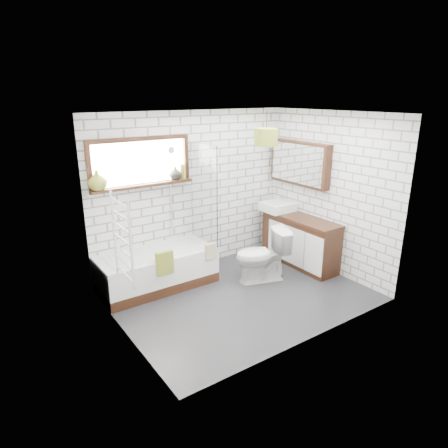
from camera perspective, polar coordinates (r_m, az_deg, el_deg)
floor at (r=5.77m, az=2.43°, el=-10.19°), size 3.40×2.60×0.01m
ceiling at (r=5.08m, az=2.82°, el=15.56°), size 3.40×2.60×0.01m
wall_back at (r=6.34m, az=-4.54°, el=4.58°), size 3.40×0.01×2.50m
wall_front at (r=4.38m, az=12.98°, el=-2.16°), size 3.40×0.01×2.50m
wall_left at (r=4.52m, az=-14.92°, el=-1.67°), size 0.01×2.60×2.50m
wall_right at (r=6.43m, az=14.85°, el=4.22°), size 0.01×2.60×2.50m
window at (r=5.82m, az=-11.77°, el=8.56°), size 1.52×0.16×0.68m
towel_radiator at (r=4.55m, az=-14.33°, el=-2.16°), size 0.06×0.52×1.00m
mirror_cabinet at (r=6.69m, az=10.75°, el=8.54°), size 0.16×1.20×0.70m
shower_riser at (r=6.10m, az=-7.60°, el=4.89°), size 0.02×0.02×1.30m
bathtub at (r=5.98m, az=-9.51°, el=-6.42°), size 1.69×0.75×0.55m
shower_screen at (r=6.01m, az=-2.90°, el=4.30°), size 0.02×0.72×1.50m
towel_green at (r=5.54m, az=-8.48°, el=-5.52°), size 0.25×0.07×0.33m
towel_beige at (r=5.88m, az=-1.94°, el=-3.90°), size 0.18×0.05×0.24m
vanity at (r=6.73m, az=10.76°, el=-2.37°), size 0.46×1.43×0.82m
basin at (r=6.88m, az=7.70°, el=2.49°), size 0.51×0.44×0.15m
tap at (r=6.97m, az=8.70°, el=3.16°), size 0.03×0.03×0.17m
toilet at (r=6.06m, az=5.42°, el=-4.52°), size 0.69×0.90×0.81m
vase_olive at (r=5.61m, az=-17.64°, el=5.80°), size 0.33×0.33×0.27m
vase_dark at (r=6.06m, az=-6.93°, el=7.04°), size 0.22×0.22×0.20m
bottle at (r=6.11m, az=-5.89°, el=7.27°), size 0.09×0.09×0.22m
pendant at (r=6.23m, az=6.04°, el=12.24°), size 0.36×0.36×0.26m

